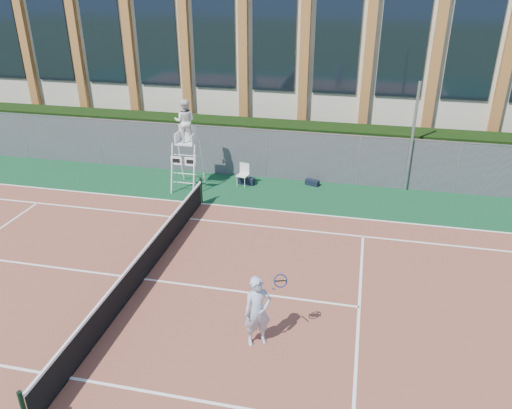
% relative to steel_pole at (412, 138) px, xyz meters
% --- Properties ---
extents(ground, '(120.00, 120.00, 0.00)m').
position_rel_steel_pole_xyz_m(ground, '(-8.04, -8.70, -2.29)').
color(ground, '#233814').
extents(apron, '(36.00, 20.00, 0.01)m').
position_rel_steel_pole_xyz_m(apron, '(-8.04, -7.70, -2.28)').
color(apron, '#0D391D').
rests_on(apron, ground).
extents(tennis_court, '(23.77, 10.97, 0.02)m').
position_rel_steel_pole_xyz_m(tennis_court, '(-8.04, -8.70, -2.27)').
color(tennis_court, brown).
rests_on(tennis_court, apron).
extents(tennis_net, '(0.10, 11.30, 1.10)m').
position_rel_steel_pole_xyz_m(tennis_net, '(-8.04, -8.70, -1.75)').
color(tennis_net, black).
rests_on(tennis_net, ground).
extents(fence, '(40.00, 0.06, 2.20)m').
position_rel_steel_pole_xyz_m(fence, '(-8.04, 0.10, -1.19)').
color(fence, '#595E60').
rests_on(fence, ground).
extents(hedge, '(40.00, 1.40, 2.20)m').
position_rel_steel_pole_xyz_m(hedge, '(-8.04, 1.30, -1.19)').
color(hedge, black).
rests_on(hedge, ground).
extents(building, '(45.00, 10.60, 8.22)m').
position_rel_steel_pole_xyz_m(building, '(-8.04, 9.25, 1.86)').
color(building, beige).
rests_on(building, ground).
extents(steel_pole, '(0.12, 0.12, 4.58)m').
position_rel_steel_pole_xyz_m(steel_pole, '(0.00, 0.00, 0.00)').
color(steel_pole, '#9EA0A5').
rests_on(steel_pole, ground).
extents(umpire_chair, '(1.07, 1.65, 3.84)m').
position_rel_steel_pole_xyz_m(umpire_chair, '(-9.08, -1.65, 0.51)').
color(umpire_chair, white).
rests_on(umpire_chair, ground).
extents(plastic_chair, '(0.53, 0.53, 0.97)m').
position_rel_steel_pole_xyz_m(plastic_chair, '(-6.83, -0.94, -1.71)').
color(plastic_chair, silver).
rests_on(plastic_chair, apron).
extents(sports_bag_near, '(0.75, 0.39, 0.31)m').
position_rel_steel_pole_xyz_m(sports_bag_near, '(-6.74, -0.84, -2.13)').
color(sports_bag_near, black).
rests_on(sports_bag_near, apron).
extents(sports_bag_far, '(0.64, 0.44, 0.24)m').
position_rel_steel_pole_xyz_m(sports_bag_far, '(-3.91, -0.34, -2.16)').
color(sports_bag_far, black).
rests_on(sports_bag_far, apron).
extents(tennis_player, '(1.11, 0.83, 1.89)m').
position_rel_steel_pole_xyz_m(tennis_player, '(-4.09, -10.70, -1.31)').
color(tennis_player, '#ABB3CD').
rests_on(tennis_player, tennis_court).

